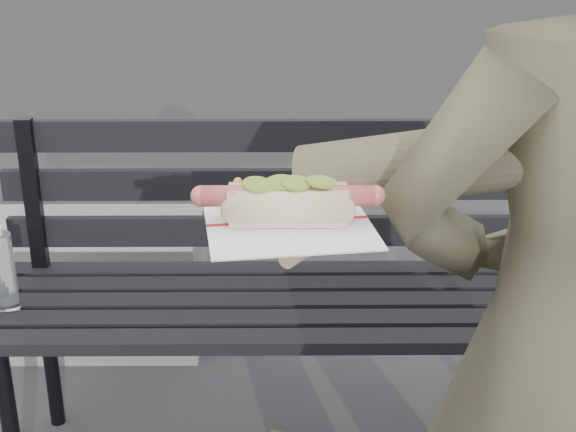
# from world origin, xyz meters

# --- Properties ---
(park_bench) EXTENTS (1.50, 0.44, 0.88)m
(park_bench) POSITION_xyz_m (-0.05, 0.92, 0.52)
(park_bench) COLOR black
(park_bench) RESTS_ON ground
(concrete_block) EXTENTS (1.20, 0.40, 0.40)m
(concrete_block) POSITION_xyz_m (-0.94, 1.51, 0.20)
(concrete_block) COLOR slate
(concrete_block) RESTS_ON ground
(person) EXTENTS (0.63, 0.48, 1.57)m
(person) POSITION_xyz_m (0.33, 0.07, 0.79)
(person) COLOR #43412D
(person) RESTS_ON ground
(held_hotdog) EXTENTS (0.63, 0.31, 0.20)m
(held_hotdog) POSITION_xyz_m (0.13, 0.04, 1.07)
(held_hotdog) COLOR #43412D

